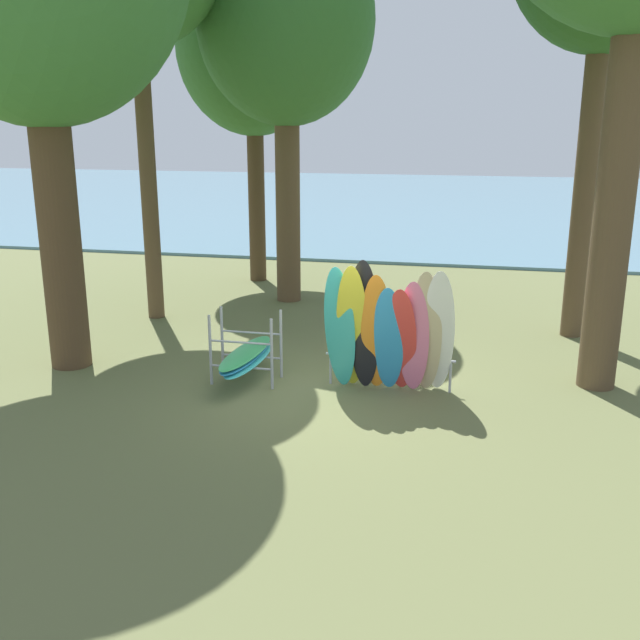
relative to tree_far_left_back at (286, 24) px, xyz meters
The scene contains 6 objects.
ground_plane 9.30m from the tree_far_left_back, 70.77° to the right, with size 80.00×80.00×0.00m, color #60663D.
lake_water 24.08m from the tree_far_left_back, 84.63° to the left, with size 80.00×36.00×0.10m, color slate.
tree_far_left_back is the anchor object (origin of this frame).
tree_far_right_back 2.57m from the tree_far_left_back, 124.74° to the left, with size 4.06×4.06×8.67m.
leaning_board_pile 8.75m from the tree_far_left_back, 61.30° to the right, with size 2.22×0.91×2.34m.
board_storage_rack 8.50m from the tree_far_left_back, 82.47° to the right, with size 1.15×2.13×1.25m.
Camera 1 is at (2.45, -11.19, 4.50)m, focal length 40.80 mm.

